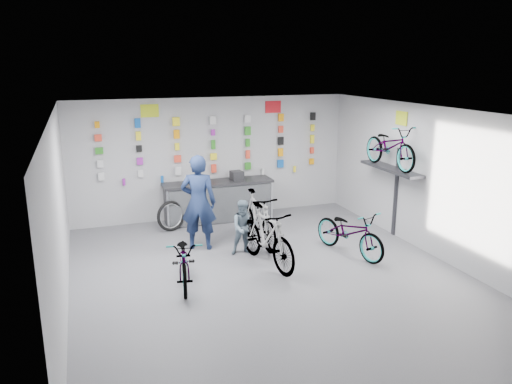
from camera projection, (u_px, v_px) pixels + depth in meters
name	position (u px, v px, depth m)	size (l,w,h in m)	color
floor	(270.00, 276.00, 9.19)	(8.00, 8.00, 0.00)	#505055
ceiling	(271.00, 112.00, 8.43)	(8.00, 8.00, 0.00)	white
wall_back	(213.00, 158.00, 12.46)	(7.00, 7.00, 0.00)	#B5B5B7
wall_front	(410.00, 293.00, 5.16)	(7.00, 7.00, 0.00)	#B5B5B7
wall_left	(59.00, 218.00, 7.68)	(8.00, 8.00, 0.00)	#B5B5B7
wall_right	(434.00, 182.00, 9.94)	(8.00, 8.00, 0.00)	#B5B5B7
counter	(219.00, 202.00, 12.29)	(2.70, 0.66, 1.00)	black
merch_wall	(212.00, 146.00, 12.31)	(5.56, 0.08, 1.56)	silver
wall_bracket	(392.00, 172.00, 10.99)	(0.39, 1.90, 2.00)	#333338
sign_left	(150.00, 111.00, 11.65)	(0.42, 0.02, 0.30)	#C9DD1F
sign_right	(273.00, 107.00, 12.65)	(0.42, 0.02, 0.30)	red
sign_side	(401.00, 118.00, 10.74)	(0.02, 0.40, 0.30)	#C9DD1F
bike_left	(184.00, 260.00, 8.78)	(0.60, 1.72, 0.90)	gray
bike_center	(267.00, 237.00, 9.55)	(0.55, 1.95, 1.17)	gray
bike_right	(350.00, 232.00, 10.14)	(0.64, 1.83, 0.96)	gray
bike_service	(258.00, 218.00, 10.68)	(0.54, 1.92, 1.15)	gray
bike_wall	(390.00, 146.00, 10.82)	(0.63, 1.80, 0.95)	gray
clerk	(199.00, 202.00, 10.32)	(0.73, 0.48, 2.01)	#172447
customer	(244.00, 227.00, 10.12)	(0.55, 0.43, 1.14)	slate
spare_wheel	(171.00, 216.00, 11.58)	(0.73, 0.39, 0.72)	black
register	(237.00, 176.00, 12.30)	(0.28, 0.30, 0.22)	black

